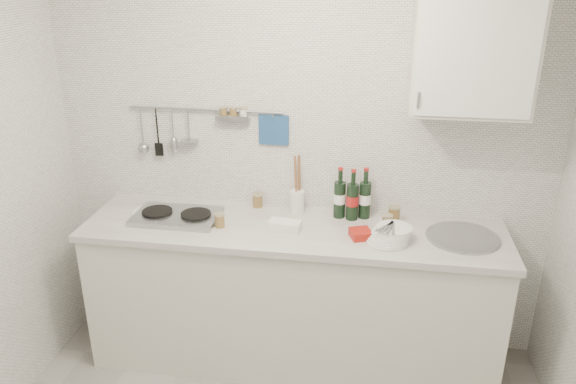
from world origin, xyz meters
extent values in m
cube|color=silver|center=(0.00, 1.40, 1.25)|extent=(3.00, 0.02, 2.50)
cube|color=beige|center=(0.00, 1.10, 0.44)|extent=(2.40, 0.60, 0.88)
cube|color=silver|center=(0.00, 1.10, 0.90)|extent=(2.44, 0.64, 0.04)
cube|color=black|center=(0.00, 1.12, 0.05)|extent=(2.34, 0.52, 0.10)
cube|color=#93969B|center=(-0.70, 1.10, 0.94)|extent=(0.50, 0.32, 0.03)
cylinder|color=black|center=(-0.82, 1.10, 0.96)|extent=(0.18, 0.18, 0.01)
cylinder|color=black|center=(-0.58, 1.10, 0.96)|extent=(0.18, 0.18, 0.01)
cylinder|color=#93969B|center=(0.95, 1.10, 0.93)|extent=(0.40, 0.40, 0.02)
cylinder|color=#93969B|center=(0.95, 1.10, 0.87)|extent=(0.34, 0.34, 0.10)
cylinder|color=#93969B|center=(-0.58, 1.37, 1.52)|extent=(0.95, 0.02, 0.02)
cube|color=navy|center=(-0.16, 1.39, 1.41)|extent=(0.18, 0.02, 0.18)
cube|color=beige|center=(0.90, 1.22, 1.95)|extent=(0.60, 0.35, 0.70)
cube|color=white|center=(0.90, 1.04, 1.95)|extent=(0.56, 0.01, 0.66)
cylinder|color=#93969B|center=(0.64, 1.03, 1.70)|extent=(0.01, 0.01, 0.08)
cylinder|color=#4A70A7|center=(-0.84, 1.12, 0.93)|extent=(0.30, 0.30, 0.01)
cylinder|color=#4A70A7|center=(-0.83, 1.13, 0.94)|extent=(0.30, 0.30, 0.01)
cylinder|color=white|center=(0.54, 0.99, 0.93)|extent=(0.23, 0.23, 0.01)
cylinder|color=white|center=(0.54, 1.00, 0.94)|extent=(0.23, 0.23, 0.01)
cylinder|color=white|center=(0.55, 1.00, 0.95)|extent=(0.22, 0.22, 0.01)
cylinder|color=white|center=(0.55, 1.00, 0.96)|extent=(0.21, 0.21, 0.01)
cylinder|color=white|center=(0.56, 1.01, 0.97)|extent=(0.21, 0.21, 0.01)
cylinder|color=white|center=(0.57, 1.01, 0.99)|extent=(0.20, 0.20, 0.01)
cylinder|color=white|center=(0.57, 1.01, 1.00)|extent=(0.20, 0.20, 0.01)
cube|color=white|center=(-0.04, 1.05, 0.95)|extent=(0.19, 0.11, 0.05)
cube|color=red|center=(0.39, 1.02, 0.94)|extent=(0.14, 0.14, 0.05)
cylinder|color=white|center=(-0.01, 1.31, 0.99)|extent=(0.09, 0.09, 0.14)
cylinder|color=brown|center=(0.00, 1.31, 1.16)|extent=(0.02, 0.07, 0.27)
cylinder|color=brown|center=(-0.02, 1.32, 1.15)|extent=(0.03, 0.05, 0.25)
cylinder|color=brown|center=(-0.26, 1.35, 0.96)|extent=(0.06, 0.06, 0.08)
cylinder|color=tan|center=(-0.26, 1.35, 1.00)|extent=(0.07, 0.07, 0.01)
cylinder|color=brown|center=(0.58, 1.26, 0.96)|extent=(0.07, 0.07, 0.09)
cylinder|color=tan|center=(0.58, 1.26, 1.01)|extent=(0.07, 0.07, 0.01)
cylinder|color=brown|center=(0.54, 1.15, 0.96)|extent=(0.06, 0.06, 0.08)
cylinder|color=tan|center=(0.54, 1.15, 1.00)|extent=(0.06, 0.06, 0.01)
cylinder|color=brown|center=(-0.42, 1.03, 0.96)|extent=(0.06, 0.06, 0.07)
cylinder|color=tan|center=(-0.42, 1.03, 1.00)|extent=(0.06, 0.06, 0.01)
camera|label=1|loc=(0.43, -1.79, 2.33)|focal=35.00mm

